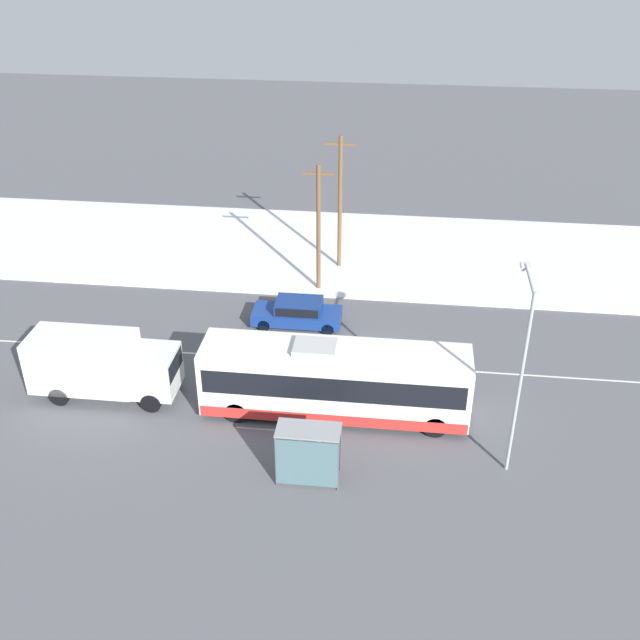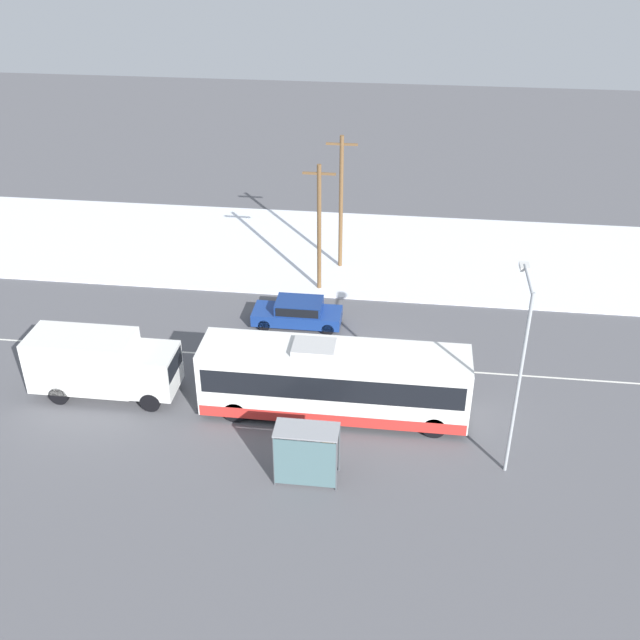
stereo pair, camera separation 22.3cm
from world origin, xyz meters
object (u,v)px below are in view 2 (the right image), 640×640
object	(u,v)px
utility_pole_roadside	(319,227)
utility_pole_snowlot	(341,201)
pedestrian_at_stop	(327,446)
sedan_car	(298,312)
bus_shelter	(306,449)
streetlamp	(520,356)
city_bus	(334,381)
box_truck	(101,363)

from	to	relation	value
utility_pole_roadside	utility_pole_snowlot	xyz separation A→B (m)	(0.90, 3.03, 0.36)
pedestrian_at_stop	utility_pole_roadside	bearing A→B (deg)	98.43
sedan_car	utility_pole_roadside	xyz separation A→B (m)	(0.60, 4.14, 3.11)
utility_pole_roadside	bus_shelter	bearing A→B (deg)	-84.60
pedestrian_at_stop	bus_shelter	xyz separation A→B (m)	(-0.70, -1.07, 0.69)
sedan_car	pedestrian_at_stop	bearing A→B (deg)	104.56
streetlamp	bus_shelter	bearing A→B (deg)	-163.88
bus_shelter	utility_pole_snowlot	distance (m)	19.30
city_bus	utility_pole_snowlot	size ratio (longest dim) A/B	1.41
box_truck	sedan_car	world-z (taller)	box_truck
box_truck	sedan_car	bearing A→B (deg)	42.52
box_truck	bus_shelter	size ratio (longest dim) A/B	2.67
box_truck	utility_pole_roadside	xyz separation A→B (m)	(8.46, 11.35, 2.26)
utility_pole_roadside	box_truck	bearing A→B (deg)	-126.71
utility_pole_snowlot	utility_pole_roadside	bearing A→B (deg)	-106.53
bus_shelter	box_truck	bearing A→B (deg)	154.63
bus_shelter	city_bus	bearing A→B (deg)	82.86
utility_pole_snowlot	city_bus	bearing A→B (deg)	-85.28
sedan_car	utility_pole_snowlot	size ratio (longest dim) A/B	0.57
pedestrian_at_stop	streetlamp	distance (m)	8.24
city_bus	utility_pole_snowlot	xyz separation A→B (m)	(-1.20, 14.52, 2.58)
box_truck	utility_pole_roadside	world-z (taller)	utility_pole_roadside
bus_shelter	utility_pole_roadside	bearing A→B (deg)	95.40
sedan_car	streetlamp	world-z (taller)	streetlamp
bus_shelter	sedan_car	bearing A→B (deg)	100.06
streetlamp	city_bus	bearing A→B (deg)	161.97
streetlamp	utility_pole_roadside	world-z (taller)	streetlamp
streetlamp	pedestrian_at_stop	bearing A→B (deg)	-170.57
pedestrian_at_stop	streetlamp	world-z (taller)	streetlamp
city_bus	box_truck	world-z (taller)	city_bus
streetlamp	utility_pole_snowlot	size ratio (longest dim) A/B	0.98
city_bus	utility_pole_roadside	world-z (taller)	utility_pole_roadside
city_bus	streetlamp	xyz separation A→B (m)	(7.20, -2.34, 3.36)
box_truck	streetlamp	size ratio (longest dim) A/B	0.82
utility_pole_snowlot	bus_shelter	bearing A→B (deg)	-88.13
sedan_car	bus_shelter	size ratio (longest dim) A/B	1.88
city_bus	bus_shelter	bearing A→B (deg)	-97.14
bus_shelter	utility_pole_snowlot	xyz separation A→B (m)	(-0.62, 19.11, 2.60)
streetlamp	utility_pole_snowlot	distance (m)	18.85
box_truck	bus_shelter	world-z (taller)	box_truck
city_bus	bus_shelter	size ratio (longest dim) A/B	4.67
bus_shelter	utility_pole_snowlot	size ratio (longest dim) A/B	0.30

